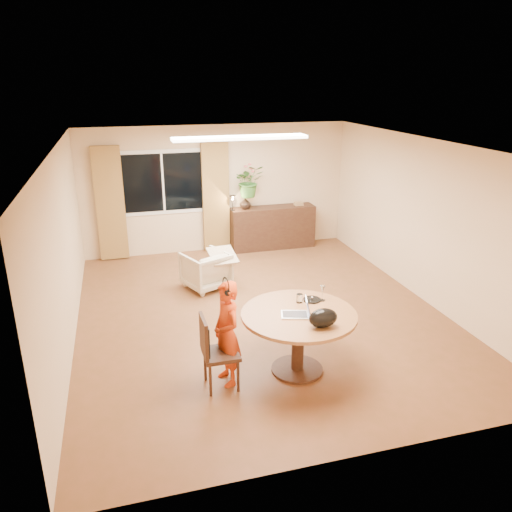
{
  "coord_description": "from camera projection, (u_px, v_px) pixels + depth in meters",
  "views": [
    {
      "loc": [
        -1.96,
        -6.76,
        3.5
      ],
      "look_at": [
        -0.13,
        -0.2,
        1.04
      ],
      "focal_mm": 35.0,
      "sensor_mm": 36.0,
      "label": 1
    }
  ],
  "objects": [
    {
      "name": "wine_glass",
      "position": [
        322.0,
        293.0,
        6.33
      ],
      "size": [
        0.08,
        0.08,
        0.21
      ],
      "primitive_type": null,
      "rotation": [
        0.0,
        0.0,
        -0.05
      ],
      "color": "white",
      "rests_on": "dining_table"
    },
    {
      "name": "book_stack",
      "position": [
        299.0,
        203.0,
        10.65
      ],
      "size": [
        0.2,
        0.15,
        0.08
      ],
      "primitive_type": null,
      "rotation": [
        0.0,
        0.0,
        -0.07
      ],
      "color": "brown",
      "rests_on": "sideboard"
    },
    {
      "name": "window",
      "position": [
        163.0,
        182.0,
        9.95
      ],
      "size": [
        1.7,
        0.03,
        1.3
      ],
      "color": "white",
      "rests_on": "wall_back"
    },
    {
      "name": "curtain_left",
      "position": [
        110.0,
        204.0,
        9.73
      ],
      "size": [
        0.55,
        0.08,
        2.25
      ],
      "primitive_type": "cube",
      "color": "brown",
      "rests_on": "wall_back"
    },
    {
      "name": "vase",
      "position": [
        245.0,
        203.0,
        10.32
      ],
      "size": [
        0.25,
        0.25,
        0.25
      ],
      "primitive_type": "imported",
      "rotation": [
        0.0,
        0.0,
        -0.07
      ],
      "color": "black",
      "rests_on": "sideboard"
    },
    {
      "name": "child",
      "position": [
        227.0,
        333.0,
        5.86
      ],
      "size": [
        0.53,
        0.4,
        1.3
      ],
      "primitive_type": "imported",
      "rotation": [
        0.0,
        0.0,
        -1.37
      ],
      "color": "red",
      "rests_on": "floor"
    },
    {
      "name": "floor",
      "position": [
        260.0,
        313.0,
        7.81
      ],
      "size": [
        6.5,
        6.5,
        0.0
      ],
      "primitive_type": "plane",
      "color": "brown",
      "rests_on": "ground"
    },
    {
      "name": "tumbler",
      "position": [
        299.0,
        298.0,
        6.29
      ],
      "size": [
        0.1,
        0.1,
        0.11
      ],
      "primitive_type": null,
      "rotation": [
        0.0,
        0.0,
        -0.25
      ],
      "color": "white",
      "rests_on": "dining_table"
    },
    {
      "name": "ceiling_panel",
      "position": [
        240.0,
        138.0,
        8.02
      ],
      "size": [
        2.2,
        0.35,
        0.05
      ],
      "primitive_type": "cube",
      "color": "white",
      "rests_on": "ceiling"
    },
    {
      "name": "wall_right",
      "position": [
        424.0,
        221.0,
        8.06
      ],
      "size": [
        0.0,
        6.5,
        6.5
      ],
      "primitive_type": "plane",
      "rotation": [
        1.57,
        0.0,
        -1.57
      ],
      "color": "#D2B488",
      "rests_on": "floor"
    },
    {
      "name": "armchair",
      "position": [
        206.0,
        270.0,
        8.67
      ],
      "size": [
        0.92,
        0.93,
        0.65
      ],
      "primitive_type": "imported",
      "rotation": [
        0.0,
        0.0,
        3.54
      ],
      "color": "beige",
      "rests_on": "floor"
    },
    {
      "name": "laptop",
      "position": [
        295.0,
        307.0,
        5.93
      ],
      "size": [
        0.4,
        0.32,
        0.23
      ],
      "primitive_type": null,
      "rotation": [
        0.0,
        0.0,
        -0.28
      ],
      "color": "#B7B7BC",
      "rests_on": "dining_table"
    },
    {
      "name": "handbag",
      "position": [
        323.0,
        318.0,
        5.65
      ],
      "size": [
        0.38,
        0.29,
        0.23
      ],
      "primitive_type": null,
      "rotation": [
        0.0,
        0.0,
        -0.3
      ],
      "color": "black",
      "rests_on": "dining_table"
    },
    {
      "name": "pot_lid",
      "position": [
        312.0,
        299.0,
        6.36
      ],
      "size": [
        0.23,
        0.23,
        0.04
      ],
      "primitive_type": null,
      "rotation": [
        0.0,
        0.0,
        -0.01
      ],
      "color": "white",
      "rests_on": "dining_table"
    },
    {
      "name": "dining_chair",
      "position": [
        221.0,
        352.0,
        5.83
      ],
      "size": [
        0.45,
        0.41,
        0.93
      ],
      "primitive_type": null,
      "rotation": [
        0.0,
        0.0,
        0.01
      ],
      "color": "black",
      "rests_on": "floor"
    },
    {
      "name": "wall_left",
      "position": [
        63.0,
        251.0,
        6.67
      ],
      "size": [
        0.0,
        6.5,
        6.5
      ],
      "primitive_type": "plane",
      "rotation": [
        1.57,
        0.0,
        1.57
      ],
      "color": "#D2B488",
      "rests_on": "floor"
    },
    {
      "name": "wall_back",
      "position": [
        217.0,
        189.0,
        10.31
      ],
      "size": [
        5.5,
        0.0,
        5.5
      ],
      "primitive_type": "plane",
      "rotation": [
        1.57,
        0.0,
        0.0
      ],
      "color": "#D2B488",
      "rests_on": "floor"
    },
    {
      "name": "sideboard",
      "position": [
        272.0,
        227.0,
        10.67
      ],
      "size": [
        1.8,
        0.44,
        0.9
      ],
      "primitive_type": "cube",
      "color": "black",
      "rests_on": "floor"
    },
    {
      "name": "ceiling",
      "position": [
        261.0,
        145.0,
        6.92
      ],
      "size": [
        6.5,
        6.5,
        0.0
      ],
      "primitive_type": "plane",
      "rotation": [
        3.14,
        0.0,
        0.0
      ],
      "color": "white",
      "rests_on": "wall_back"
    },
    {
      "name": "desk_lamp",
      "position": [
        233.0,
        203.0,
        10.19
      ],
      "size": [
        0.16,
        0.16,
        0.33
      ],
      "primitive_type": null,
      "rotation": [
        0.0,
        0.0,
        0.16
      ],
      "color": "black",
      "rests_on": "sideboard"
    },
    {
      "name": "throw",
      "position": [
        222.0,
        251.0,
        8.58
      ],
      "size": [
        0.49,
        0.59,
        0.03
      ],
      "primitive_type": null,
      "rotation": [
        0.0,
        0.0,
        0.08
      ],
      "color": "beige",
      "rests_on": "armchair"
    },
    {
      "name": "bouquet",
      "position": [
        249.0,
        181.0,
        10.19
      ],
      "size": [
        0.6,
        0.52,
        0.66
      ],
      "primitive_type": "imported",
      "rotation": [
        0.0,
        0.0,
        0.01
      ],
      "color": "#2C5D23",
      "rests_on": "vase"
    },
    {
      "name": "curtain_right",
      "position": [
        216.0,
        197.0,
        10.26
      ],
      "size": [
        0.55,
        0.08,
        2.25
      ],
      "primitive_type": "cube",
      "color": "brown",
      "rests_on": "wall_back"
    },
    {
      "name": "dining_table",
      "position": [
        298.0,
        326.0,
        6.09
      ],
      "size": [
        1.41,
        1.41,
        0.8
      ],
      "color": "brown",
      "rests_on": "floor"
    }
  ]
}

